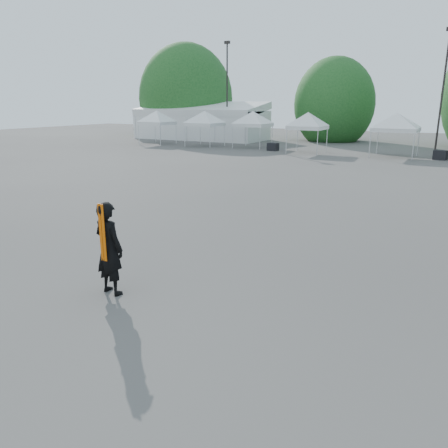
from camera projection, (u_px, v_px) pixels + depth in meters
The scene contains 14 objects.
ground at pixel (206, 269), 11.08m from camera, with size 120.00×120.00×0.00m, color #474442.
marquee at pixel (201, 122), 50.33m from camera, with size 15.00×6.25×4.23m.
light_pole_west at pixel (227, 86), 46.60m from camera, with size 0.60×0.25×10.30m.
light_pole_east at pixel (444, 84), 35.15m from camera, with size 0.60×0.25×9.80m.
tree_far_w at pixel (186, 99), 54.04m from camera, with size 4.80×4.80×7.30m.
tree_mid_w at pixel (334, 104), 47.46m from camera, with size 4.16×4.16×6.33m.
tent_a at pixel (157, 113), 43.99m from camera, with size 4.10×4.10×3.88m.
tent_b at pixel (205, 114), 41.70m from camera, with size 4.25×4.25×3.88m.
tent_c at pixel (253, 114), 40.41m from camera, with size 4.21×4.21×3.88m.
tent_d at pixel (308, 116), 36.09m from camera, with size 4.02×4.02×3.88m.
tent_e at pixel (397, 117), 33.30m from camera, with size 4.65×4.65×3.88m.
man at pixel (109, 248), 9.41m from camera, with size 0.81×0.59×2.07m.
crate_west at pixel (273, 147), 38.32m from camera, with size 0.88×0.69×0.69m, color black.
crate_mid at pixel (440, 155), 32.24m from camera, with size 0.90×0.70×0.70m, color black.
Camera 1 is at (5.43, -8.85, 4.06)m, focal length 35.00 mm.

